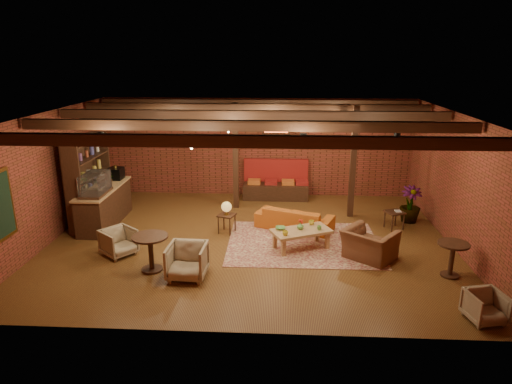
# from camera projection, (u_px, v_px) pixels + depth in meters

# --- Properties ---
(floor) EXTENTS (10.00, 10.00, 0.00)m
(floor) POSITION_uv_depth(u_px,v_px,m) (250.00, 240.00, 11.60)
(floor) COLOR #401D10
(floor) RESTS_ON ground
(ceiling) EXTENTS (10.00, 8.00, 0.02)m
(ceiling) POSITION_uv_depth(u_px,v_px,m) (249.00, 114.00, 10.67)
(ceiling) COLOR black
(ceiling) RESTS_ON wall_back
(wall_back) EXTENTS (10.00, 0.02, 3.20)m
(wall_back) POSITION_uv_depth(u_px,v_px,m) (258.00, 148.00, 14.96)
(wall_back) COLOR brown
(wall_back) RESTS_ON ground
(wall_front) EXTENTS (10.00, 0.02, 3.20)m
(wall_front) POSITION_uv_depth(u_px,v_px,m) (233.00, 246.00, 7.32)
(wall_front) COLOR brown
(wall_front) RESTS_ON ground
(wall_left) EXTENTS (0.02, 8.00, 3.20)m
(wall_left) POSITION_uv_depth(u_px,v_px,m) (51.00, 177.00, 11.40)
(wall_left) COLOR brown
(wall_left) RESTS_ON ground
(wall_right) EXTENTS (0.02, 8.00, 3.20)m
(wall_right) POSITION_uv_depth(u_px,v_px,m) (459.00, 183.00, 10.87)
(wall_right) COLOR brown
(wall_right) RESTS_ON ground
(ceiling_beams) EXTENTS (9.80, 6.40, 0.22)m
(ceiling_beams) POSITION_uv_depth(u_px,v_px,m) (249.00, 119.00, 10.70)
(ceiling_beams) COLOR black
(ceiling_beams) RESTS_ON ceiling
(ceiling_pipe) EXTENTS (9.60, 0.12, 0.12)m
(ceiling_pipe) POSITION_uv_depth(u_px,v_px,m) (254.00, 120.00, 12.30)
(ceiling_pipe) COLOR black
(ceiling_pipe) RESTS_ON ceiling
(post_left) EXTENTS (0.16, 0.16, 3.20)m
(post_left) POSITION_uv_depth(u_px,v_px,m) (236.00, 157.00, 13.65)
(post_left) COLOR black
(post_left) RESTS_ON ground
(post_right) EXTENTS (0.16, 0.16, 3.20)m
(post_right) POSITION_uv_depth(u_px,v_px,m) (353.00, 163.00, 12.90)
(post_right) COLOR black
(post_right) RESTS_ON ground
(service_counter) EXTENTS (0.80, 2.50, 1.60)m
(service_counter) POSITION_uv_depth(u_px,v_px,m) (104.00, 196.00, 12.54)
(service_counter) COLOR black
(service_counter) RESTS_ON ground
(plant_counter) EXTENTS (0.35, 0.39, 0.30)m
(plant_counter) POSITION_uv_depth(u_px,v_px,m) (109.00, 180.00, 12.60)
(plant_counter) COLOR #337F33
(plant_counter) RESTS_ON service_counter
(shelving_hutch) EXTENTS (0.52, 2.00, 2.40)m
(shelving_hutch) POSITION_uv_depth(u_px,v_px,m) (90.00, 181.00, 12.54)
(shelving_hutch) COLOR black
(shelving_hutch) RESTS_ON ground
(banquette) EXTENTS (2.10, 0.70, 1.00)m
(banquette) POSITION_uv_depth(u_px,v_px,m) (276.00, 184.00, 14.81)
(banquette) COLOR maroon
(banquette) RESTS_ON ground
(service_sign) EXTENTS (0.86, 0.06, 0.30)m
(service_sign) POSITION_uv_depth(u_px,v_px,m) (276.00, 129.00, 13.85)
(service_sign) COLOR #EB4517
(service_sign) RESTS_ON ceiling
(ceiling_spotlights) EXTENTS (6.40, 4.40, 0.28)m
(ceiling_spotlights) POSITION_uv_depth(u_px,v_px,m) (249.00, 129.00, 10.77)
(ceiling_spotlights) COLOR black
(ceiling_spotlights) RESTS_ON ceiling
(rug) EXTENTS (3.77, 2.90, 0.01)m
(rug) POSITION_uv_depth(u_px,v_px,m) (303.00, 243.00, 11.43)
(rug) COLOR maroon
(rug) RESTS_ON floor
(sofa) EXTENTS (2.21, 1.50, 0.60)m
(sofa) POSITION_uv_depth(u_px,v_px,m) (295.00, 218.00, 12.31)
(sofa) COLOR #AE5318
(sofa) RESTS_ON floor
(coffee_table) EXTENTS (1.57, 1.23, 0.73)m
(coffee_table) POSITION_uv_depth(u_px,v_px,m) (301.00, 232.00, 11.01)
(coffee_table) COLOR #916843
(coffee_table) RESTS_ON floor
(side_table_lamp) EXTENTS (0.52, 0.52, 0.86)m
(side_table_lamp) POSITION_uv_depth(u_px,v_px,m) (227.00, 209.00, 11.93)
(side_table_lamp) COLOR black
(side_table_lamp) RESTS_ON floor
(round_table_left) EXTENTS (0.78, 0.78, 0.81)m
(round_table_left) POSITION_uv_depth(u_px,v_px,m) (151.00, 247.00, 9.86)
(round_table_left) COLOR black
(round_table_left) RESTS_ON floor
(armchair_a) EXTENTS (0.94, 0.94, 0.71)m
(armchair_a) POSITION_uv_depth(u_px,v_px,m) (119.00, 241.00, 10.69)
(armchair_a) COLOR #BFAC94
(armchair_a) RESTS_ON floor
(armchair_b) EXTENTS (0.83, 0.78, 0.82)m
(armchair_b) POSITION_uv_depth(u_px,v_px,m) (187.00, 260.00, 9.59)
(armchair_b) COLOR #BFAC94
(armchair_b) RESTS_ON floor
(armchair_right) EXTENTS (1.30, 1.24, 0.95)m
(armchair_right) POSITION_uv_depth(u_px,v_px,m) (370.00, 240.00, 10.44)
(armchair_right) COLOR brown
(armchair_right) RESTS_ON floor
(side_table_book) EXTENTS (0.57, 0.57, 0.51)m
(side_table_book) POSITION_uv_depth(u_px,v_px,m) (395.00, 213.00, 12.26)
(side_table_book) COLOR black
(side_table_book) RESTS_ON floor
(round_table_right) EXTENTS (0.65, 0.65, 0.76)m
(round_table_right) POSITION_uv_depth(u_px,v_px,m) (452.00, 254.00, 9.61)
(round_table_right) COLOR black
(round_table_right) RESTS_ON floor
(armchair_far) EXTENTS (0.71, 0.68, 0.62)m
(armchair_far) POSITION_uv_depth(u_px,v_px,m) (486.00, 305.00, 8.03)
(armchair_far) COLOR #BFAC94
(armchair_far) RESTS_ON floor
(plant_tall) EXTENTS (1.85, 1.85, 3.09)m
(plant_tall) POSITION_uv_depth(u_px,v_px,m) (414.00, 169.00, 12.46)
(plant_tall) COLOR #4C7F4C
(plant_tall) RESTS_ON floor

